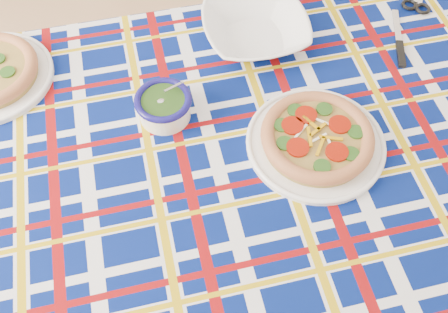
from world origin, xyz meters
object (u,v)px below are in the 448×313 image
object	(u,v)px
dining_table	(244,166)
main_focaccia_plate	(317,137)
serving_bowl	(255,30)
pesto_bowl	(164,105)

from	to	relation	value
dining_table	main_focaccia_plate	bearing A→B (deg)	-10.35
dining_table	main_focaccia_plate	xyz separation A→B (m)	(0.17, -0.04, 0.12)
main_focaccia_plate	serving_bowl	bearing A→B (deg)	92.40
pesto_bowl	serving_bowl	size ratio (longest dim) A/B	0.49
dining_table	serving_bowl	bearing A→B (deg)	71.26
main_focaccia_plate	pesto_bowl	distance (m)	0.39
dining_table	serving_bowl	distance (m)	0.40
main_focaccia_plate	serving_bowl	distance (m)	0.39
dining_table	pesto_bowl	bearing A→B (deg)	140.15
main_focaccia_plate	pesto_bowl	bearing A→B (deg)	148.30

